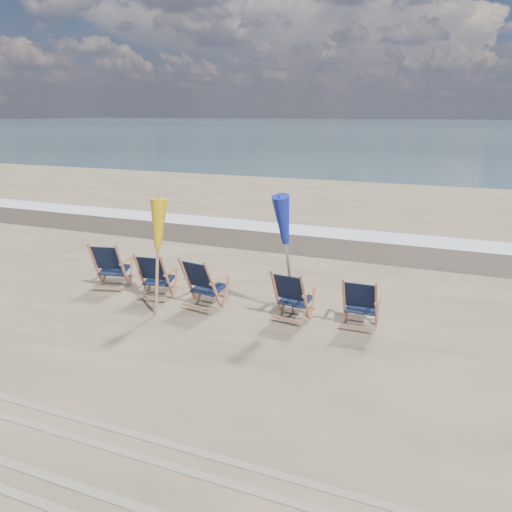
{
  "coord_description": "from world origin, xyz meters",
  "views": [
    {
      "loc": [
        3.44,
        -6.18,
        3.53
      ],
      "look_at": [
        0.0,
        2.2,
        0.9
      ],
      "focal_mm": 35.0,
      "sensor_mm": 36.0,
      "label": 1
    }
  ],
  "objects_px": {
    "beach_chair_4": "(376,306)",
    "beach_chair_3": "(304,299)",
    "umbrella_blue": "(289,223)",
    "beach_chair_1": "(166,278)",
    "beach_chair_0": "(122,267)",
    "umbrella_yellow": "(155,230)",
    "beach_chair_2": "(213,287)"
  },
  "relations": [
    {
      "from": "beach_chair_2",
      "to": "umbrella_yellow",
      "type": "distance_m",
      "value": 1.42
    },
    {
      "from": "beach_chair_2",
      "to": "umbrella_blue",
      "type": "bearing_deg",
      "value": -156.81
    },
    {
      "from": "beach_chair_0",
      "to": "beach_chair_3",
      "type": "bearing_deg",
      "value": 163.95
    },
    {
      "from": "beach_chair_1",
      "to": "beach_chair_4",
      "type": "xyz_separation_m",
      "value": [
        3.93,
        0.11,
        -0.02
      ]
    },
    {
      "from": "beach_chair_2",
      "to": "beach_chair_3",
      "type": "height_order",
      "value": "beach_chair_2"
    },
    {
      "from": "beach_chair_3",
      "to": "umbrella_blue",
      "type": "relative_size",
      "value": 0.43
    },
    {
      "from": "beach_chair_4",
      "to": "umbrella_blue",
      "type": "distance_m",
      "value": 1.99
    },
    {
      "from": "beach_chair_0",
      "to": "beach_chair_3",
      "type": "relative_size",
      "value": 1.08
    },
    {
      "from": "beach_chair_3",
      "to": "beach_chair_2",
      "type": "bearing_deg",
      "value": 9.43
    },
    {
      "from": "beach_chair_1",
      "to": "umbrella_yellow",
      "type": "xyz_separation_m",
      "value": [
        0.2,
        -0.57,
        1.07
      ]
    },
    {
      "from": "beach_chair_0",
      "to": "beach_chair_1",
      "type": "distance_m",
      "value": 1.17
    },
    {
      "from": "beach_chair_1",
      "to": "beach_chair_0",
      "type": "bearing_deg",
      "value": -15.81
    },
    {
      "from": "beach_chair_0",
      "to": "beach_chair_1",
      "type": "xyz_separation_m",
      "value": [
        1.16,
        -0.18,
        -0.03
      ]
    },
    {
      "from": "beach_chair_4",
      "to": "beach_chair_3",
      "type": "bearing_deg",
      "value": 6.22
    },
    {
      "from": "beach_chair_4",
      "to": "umbrella_yellow",
      "type": "relative_size",
      "value": 0.45
    },
    {
      "from": "beach_chair_2",
      "to": "beach_chair_4",
      "type": "distance_m",
      "value": 2.86
    },
    {
      "from": "beach_chair_0",
      "to": "beach_chair_4",
      "type": "bearing_deg",
      "value": 166.48
    },
    {
      "from": "umbrella_yellow",
      "to": "beach_chair_2",
      "type": "bearing_deg",
      "value": 24.25
    },
    {
      "from": "beach_chair_4",
      "to": "umbrella_yellow",
      "type": "height_order",
      "value": "umbrella_yellow"
    },
    {
      "from": "beach_chair_0",
      "to": "umbrella_blue",
      "type": "relative_size",
      "value": 0.46
    },
    {
      "from": "beach_chair_0",
      "to": "beach_chair_3",
      "type": "height_order",
      "value": "beach_chair_0"
    },
    {
      "from": "beach_chair_0",
      "to": "umbrella_blue",
      "type": "height_order",
      "value": "umbrella_blue"
    },
    {
      "from": "beach_chair_2",
      "to": "umbrella_blue",
      "type": "xyz_separation_m",
      "value": [
        1.3,
        0.33,
        1.21
      ]
    },
    {
      "from": "umbrella_yellow",
      "to": "beach_chair_0",
      "type": "bearing_deg",
      "value": 150.95
    },
    {
      "from": "beach_chair_0",
      "to": "beach_chair_2",
      "type": "distance_m",
      "value": 2.27
    },
    {
      "from": "umbrella_yellow",
      "to": "beach_chair_4",
      "type": "bearing_deg",
      "value": 10.31
    },
    {
      "from": "beach_chair_2",
      "to": "umbrella_yellow",
      "type": "xyz_separation_m",
      "value": [
        -0.88,
        -0.4,
        1.04
      ]
    },
    {
      "from": "beach_chair_3",
      "to": "beach_chair_4",
      "type": "xyz_separation_m",
      "value": [
        1.17,
        0.15,
        -0.01
      ]
    },
    {
      "from": "beach_chair_1",
      "to": "umbrella_blue",
      "type": "height_order",
      "value": "umbrella_blue"
    },
    {
      "from": "beach_chair_2",
      "to": "beach_chair_0",
      "type": "bearing_deg",
      "value": -0.36
    },
    {
      "from": "beach_chair_4",
      "to": "umbrella_blue",
      "type": "relative_size",
      "value": 0.42
    },
    {
      "from": "beach_chair_1",
      "to": "beach_chair_2",
      "type": "relative_size",
      "value": 0.96
    }
  ]
}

